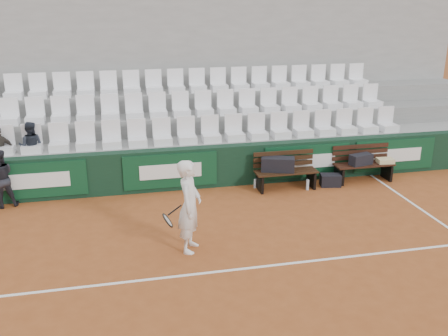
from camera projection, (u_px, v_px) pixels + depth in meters
ground at (209, 273)px, 8.37m from camera, size 80.00×80.00×0.00m
court_baseline at (209, 273)px, 8.37m from camera, size 18.00×0.06×0.01m
back_barrier at (181, 169)px, 11.91m from camera, size 18.00×0.34×1.00m
grandstand_tier_front at (175, 161)px, 12.48m from camera, size 18.00×0.95×1.00m
grandstand_tier_mid at (170, 142)px, 13.29m from camera, size 18.00×0.95×1.45m
grandstand_tier_back at (166, 125)px, 14.09m from camera, size 18.00×0.95×1.90m
grandstand_rear_wall at (162, 78)px, 14.26m from camera, size 18.00×0.30×4.40m
seat_row_front at (175, 131)px, 12.05m from camera, size 11.90×0.44×0.63m
seat_row_mid at (170, 105)px, 12.79m from camera, size 11.90×0.44×0.63m
seat_row_back at (165, 81)px, 13.52m from camera, size 11.90×0.44×0.63m
bench_left at (286, 180)px, 11.98m from camera, size 1.50×0.56×0.45m
bench_right at (363, 172)px, 12.49m from camera, size 1.50×0.56×0.45m
sports_bag_left at (278, 164)px, 11.85m from camera, size 0.85×0.56×0.33m
sports_bag_right at (361, 159)px, 12.32m from camera, size 0.61×0.40×0.26m
towel at (385, 161)px, 12.48m from camera, size 0.42×0.33×0.11m
sports_bag_ground at (330, 180)px, 12.17m from camera, size 0.53×0.39×0.30m
water_bottle_near at (255, 183)px, 12.06m from camera, size 0.06×0.06×0.23m
water_bottle_far at (307, 185)px, 11.93m from camera, size 0.07×0.07×0.26m
tennis_player at (189, 206)px, 8.88m from camera, size 0.80×0.73×1.72m
ball_kid at (0, 179)px, 10.81m from camera, size 0.74×0.65×1.30m
spectator_c at (29, 127)px, 11.35m from camera, size 0.61×0.51×1.15m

